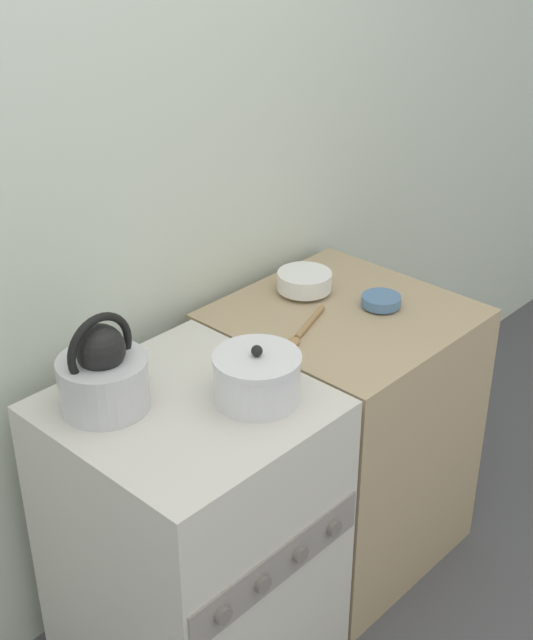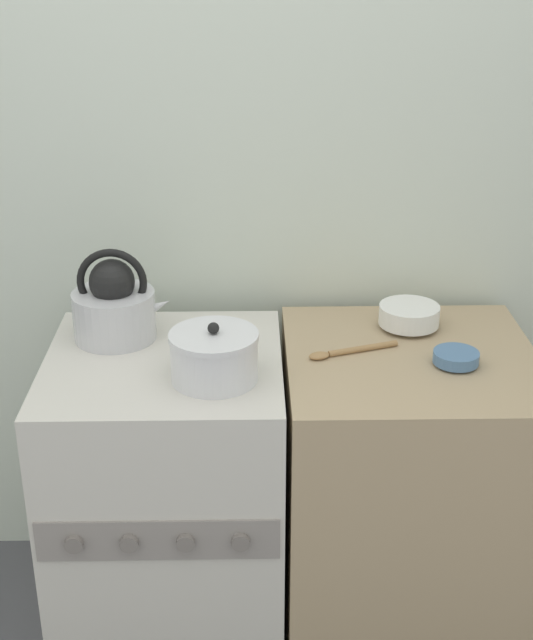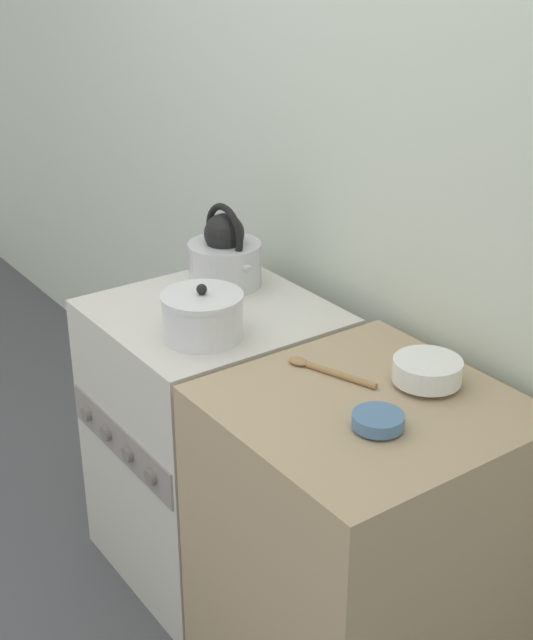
{
  "view_description": "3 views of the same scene",
  "coord_description": "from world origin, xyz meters",
  "px_view_note": "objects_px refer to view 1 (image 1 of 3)",
  "views": [
    {
      "loc": [
        -1.17,
        -1.06,
        2.05
      ],
      "look_at": [
        0.31,
        0.33,
        0.95
      ],
      "focal_mm": 50.0,
      "sensor_mm": 36.0,
      "label": 1
    },
    {
      "loc": [
        0.22,
        -1.71,
        1.85
      ],
      "look_at": [
        0.26,
        0.27,
        0.97
      ],
      "focal_mm": 50.0,
      "sensor_mm": 36.0,
      "label": 2
    },
    {
      "loc": [
        1.94,
        -0.88,
        1.87
      ],
      "look_at": [
        0.3,
        0.28,
        0.94
      ],
      "focal_mm": 50.0,
      "sensor_mm": 36.0,
      "label": 3
    }
  ],
  "objects_px": {
    "small_ceramic_bowl": "(381,301)",
    "stove": "(193,538)",
    "cooking_pot": "(257,377)",
    "kettle": "(104,373)",
    "enamel_bowl": "(304,281)"
  },
  "relations": [
    {
      "from": "stove",
      "to": "kettle",
      "type": "height_order",
      "value": "kettle"
    },
    {
      "from": "small_ceramic_bowl",
      "to": "stove",
      "type": "bearing_deg",
      "value": 177.19
    },
    {
      "from": "stove",
      "to": "enamel_bowl",
      "type": "relative_size",
      "value": 5.2
    },
    {
      "from": "kettle",
      "to": "enamel_bowl",
      "type": "distance_m",
      "value": 0.79
    },
    {
      "from": "small_ceramic_bowl",
      "to": "cooking_pot",
      "type": "bearing_deg",
      "value": -173.08
    },
    {
      "from": "cooking_pot",
      "to": "enamel_bowl",
      "type": "bearing_deg",
      "value": 29.9
    },
    {
      "from": "stove",
      "to": "enamel_bowl",
      "type": "distance_m",
      "value": 0.82
    },
    {
      "from": "small_ceramic_bowl",
      "to": "enamel_bowl",
      "type": "bearing_deg",
      "value": 109.75
    },
    {
      "from": "cooking_pot",
      "to": "small_ceramic_bowl",
      "type": "distance_m",
      "value": 0.61
    },
    {
      "from": "enamel_bowl",
      "to": "stove",
      "type": "bearing_deg",
      "value": -163.85
    },
    {
      "from": "kettle",
      "to": "cooking_pot",
      "type": "height_order",
      "value": "kettle"
    },
    {
      "from": "enamel_bowl",
      "to": "small_ceramic_bowl",
      "type": "distance_m",
      "value": 0.24
    },
    {
      "from": "kettle",
      "to": "stove",
      "type": "bearing_deg",
      "value": -45.51
    },
    {
      "from": "stove",
      "to": "enamel_bowl",
      "type": "height_order",
      "value": "enamel_bowl"
    },
    {
      "from": "cooking_pot",
      "to": "enamel_bowl",
      "type": "distance_m",
      "value": 0.6
    }
  ]
}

